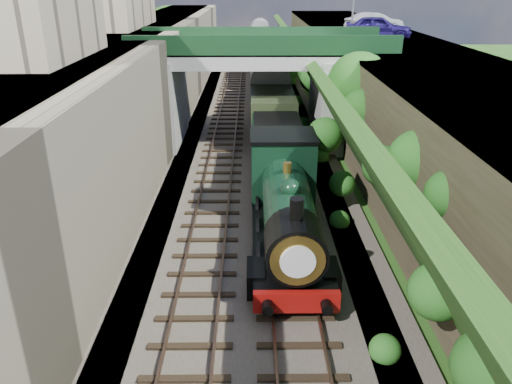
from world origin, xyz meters
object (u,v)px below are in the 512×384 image
car_silver (374,23)px  locomotive (287,207)px  tender (277,154)px  tree (360,87)px  road_bridge (268,82)px  car_blue (378,27)px

car_silver → locomotive: (-8.53, -24.19, -5.12)m
car_silver → locomotive: bearing=142.2°
locomotive → tender: locomotive is taller
tree → road_bridge: bearing=137.7°
road_bridge → tree: (4.97, -4.52, 0.57)m
car_silver → locomotive: car_silver is taller
locomotive → car_silver: bearing=70.6°
car_blue → tender: (-7.71, -12.04, -5.43)m
locomotive → tender: (-0.00, 7.36, -0.27)m
road_bridge → car_blue: car_blue is taller
tree → tender: (-4.71, -2.69, -3.03)m
car_silver → tender: 19.62m
road_bridge → car_silver: 13.35m
car_silver → tender: (-8.53, -16.83, -5.39)m
car_silver → tender: size_ratio=0.77×
car_blue → road_bridge: bearing=133.3°
road_bridge → car_blue: (7.97, 4.84, 2.97)m
road_bridge → tender: bearing=-88.0°
tree → car_silver: size_ratio=1.43×
car_silver → locomotive: size_ratio=0.45×
road_bridge → car_blue: size_ratio=3.43×
road_bridge → car_blue: 9.78m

